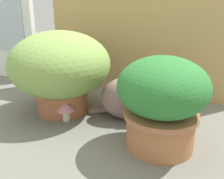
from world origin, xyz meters
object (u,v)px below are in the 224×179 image
leafy_planter (162,100)px  mushroom_ornament_pink (66,107)px  grass_planter (60,68)px  cat (130,96)px

leafy_planter → mushroom_ornament_pink: bearing=174.0°
grass_planter → leafy_planter: size_ratio=1.37×
grass_planter → cat: 0.40m
grass_planter → cat: (0.37, 0.05, -0.13)m
cat → mushroom_ornament_pink: 0.33m
leafy_planter → cat: leafy_planter is taller
leafy_planter → cat: 0.30m
mushroom_ornament_pink → cat: bearing=28.1°
grass_planter → leafy_planter: bearing=-14.8°
cat → mushroom_ornament_pink: cat is taller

